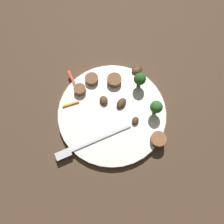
% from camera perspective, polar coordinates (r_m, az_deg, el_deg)
% --- Properties ---
extents(ground_plane, '(1.40, 1.40, 0.00)m').
position_cam_1_polar(ground_plane, '(0.54, -0.00, -0.56)').
color(ground_plane, '#4C3826').
extents(plate, '(0.26, 0.26, 0.01)m').
position_cam_1_polar(plate, '(0.54, -0.00, -0.28)').
color(plate, white).
rests_on(plate, ground_plane).
extents(fork, '(0.18, 0.05, 0.00)m').
position_cam_1_polar(fork, '(0.51, -6.03, -7.94)').
color(fork, silver).
rests_on(fork, plate).
extents(broccoli_floret_0, '(0.03, 0.03, 0.05)m').
position_cam_1_polar(broccoli_floret_0, '(0.51, 11.10, 1.20)').
color(broccoli_floret_0, '#347525').
rests_on(broccoli_floret_0, plate).
extents(broccoli_floret_1, '(0.03, 0.03, 0.05)m').
position_cam_1_polar(broccoli_floret_1, '(0.54, 7.03, 8.19)').
color(broccoli_floret_1, '#296420').
rests_on(broccoli_floret_1, plate).
extents(sausage_slice_0, '(0.04, 0.04, 0.02)m').
position_cam_1_polar(sausage_slice_0, '(0.51, 11.61, -6.79)').
color(sausage_slice_0, brown).
rests_on(sausage_slice_0, plate).
extents(sausage_slice_1, '(0.03, 0.03, 0.02)m').
position_cam_1_polar(sausage_slice_1, '(0.55, -8.11, 5.61)').
color(sausage_slice_1, brown).
rests_on(sausage_slice_1, plate).
extents(sausage_slice_2, '(0.03, 0.03, 0.01)m').
position_cam_1_polar(sausage_slice_2, '(0.56, -5.16, 8.26)').
color(sausage_slice_2, brown).
rests_on(sausage_slice_2, plate).
extents(sausage_slice_3, '(0.05, 0.05, 0.02)m').
position_cam_1_polar(sausage_slice_3, '(0.56, 0.58, 8.04)').
color(sausage_slice_3, brown).
rests_on(sausage_slice_3, plate).
extents(mushroom_0, '(0.02, 0.03, 0.01)m').
position_cam_1_polar(mushroom_0, '(0.52, 5.90, -2.23)').
color(mushroom_0, '#422B19').
rests_on(mushroom_0, plate).
extents(mushroom_1, '(0.03, 0.03, 0.01)m').
position_cam_1_polar(mushroom_1, '(0.58, 6.33, 10.60)').
color(mushroom_1, '#4C331E').
rests_on(mushroom_1, plate).
extents(mushroom_2, '(0.03, 0.03, 0.01)m').
position_cam_1_polar(mushroom_2, '(0.53, 2.39, 2.25)').
color(mushroom_2, '#422B19').
rests_on(mushroom_2, plate).
extents(mushroom_3, '(0.02, 0.03, 0.01)m').
position_cam_1_polar(mushroom_3, '(0.54, -2.13, 2.97)').
color(mushroom_3, '#4C331E').
rests_on(mushroom_3, plate).
extents(pepper_strip_0, '(0.04, 0.01, 0.00)m').
position_cam_1_polar(pepper_strip_0, '(0.54, -10.35, 1.98)').
color(pepper_strip_0, orange).
rests_on(pepper_strip_0, plate).
extents(pepper_strip_1, '(0.02, 0.06, 0.00)m').
position_cam_1_polar(pepper_strip_1, '(0.57, -9.91, 8.01)').
color(pepper_strip_1, red).
rests_on(pepper_strip_1, plate).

